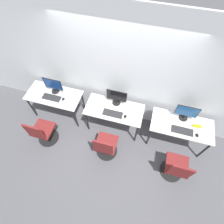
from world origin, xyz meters
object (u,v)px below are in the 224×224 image
Objects in this scene: office_chair_left at (43,133)px; office_chair_center at (106,147)px; office_chair_right at (176,168)px; keyboard_center at (113,114)px; mouse_left at (63,99)px; monitor_right at (187,112)px; keyboard_left at (52,98)px; keyboard_right at (182,131)px; mouse_right at (197,135)px; mouse_center at (125,116)px; monitor_left at (53,85)px; monitor_center at (117,97)px.

office_chair_center is (1.46, 0.07, 0.00)m from office_chair_left.
keyboard_center is at bearing 155.72° from office_chair_right.
monitor_right reaches higher than mouse_left.
keyboard_right is at bearing -0.96° from keyboard_left.
office_chair_center is at bearing -23.84° from keyboard_left.
monitor_right reaches higher than office_chair_right.
mouse_right is (3.19, 0.64, 0.39)m from office_chair_left.
keyboard_left is 0.97× the size of monitor_right.
keyboard_center is at bearing 179.53° from keyboard_right.
monitor_right reaches higher than mouse_right.
office_chair_right is at bearing -28.81° from mouse_center.
monitor_left is 1.77m from mouse_center.
mouse_center is 1.48m from mouse_right.
keyboard_right is (1.19, -0.01, -0.01)m from mouse_center.
keyboard_left is at bearing 156.16° from office_chair_center.
office_chair_right is (0.04, -0.66, -0.38)m from keyboard_right.
office_chair_left is 3.00m from keyboard_right.
office_chair_left reaches higher than mouse_right.
monitor_center is at bearing 167.79° from keyboard_right.
keyboard_left is 0.97× the size of monitor_center.
monitor_left is 1.50m from keyboard_center.
keyboard_right is at bearing -0.47° from keyboard_center.
office_chair_left is at bearing -158.35° from mouse_center.
keyboard_center and keyboard_right have the same top height.
monitor_left and monitor_center have the same top height.
mouse_right is at bearing -1.49° from mouse_center.
office_chair_right is (2.94, 0.01, 0.00)m from office_chair_left.
monitor_right is at bearing 129.59° from mouse_right.
keyboard_right is at bearing -12.21° from monitor_center.
mouse_center is 0.10× the size of office_chair_right.
monitor_left is 4.93× the size of mouse_center.
office_chair_left is at bearing -161.12° from monitor_right.
mouse_left reaches higher than keyboard_left.
office_chair_center is (0.02, -0.62, -0.38)m from keyboard_center.
mouse_right is (1.75, -0.35, -0.20)m from monitor_center.
office_chair_center is 10.18× the size of mouse_right.
mouse_right is (0.29, -0.35, -0.20)m from monitor_right.
monitor_right is at bearing 1.35° from monitor_left.
office_chair_right is (2.96, -0.71, -0.38)m from keyboard_left.
office_chair_right is at bearing -86.86° from keyboard_right.
monitor_center is 4.93× the size of mouse_right.
office_chair_left is 3.28m from mouse_right.
office_chair_right is (1.50, -0.98, -0.58)m from monitor_center.
keyboard_left is 4.80× the size of mouse_right.
monitor_center reaches higher than mouse_left.
monitor_right is at bearing 14.70° from mouse_center.
keyboard_left is 1.00× the size of keyboard_center.
mouse_right is (2.94, -0.11, 0.00)m from mouse_left.
monitor_left is 1.03× the size of keyboard_right.
mouse_left is 0.21× the size of keyboard_center.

